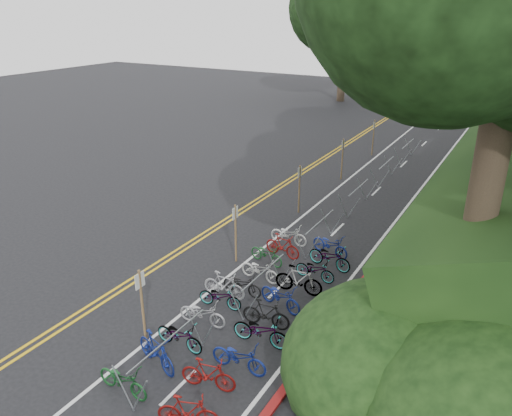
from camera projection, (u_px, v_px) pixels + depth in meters
The scene contains 9 objects.
ground at pixel (143, 318), 16.81m from camera, with size 120.00×120.00×0.00m, color black.
road_markings at pixel (291, 218), 24.63m from camera, with size 7.47×80.00×0.01m.
red_curb at pixel (404, 225), 23.80m from camera, with size 0.25×28.00×0.10m, color maroon.
bike_rack_front at pixel (169, 349), 13.84m from camera, with size 1.19×3.27×1.28m.
bike_racks_rest at pixel (358, 193), 25.55m from camera, with size 1.14×23.00×1.17m.
signpost_near at pixel (142, 301), 15.15m from camera, with size 0.08×0.40×2.52m.
signposts_rest at pixel (323, 170), 27.24m from camera, with size 0.08×18.40×2.50m.
bike_front at pixel (224, 285), 17.84m from camera, with size 1.65×0.47×0.99m, color #9E9EA3.
bike_valet at pixel (257, 296), 17.22m from camera, with size 3.36×12.20×1.10m.
Camera 1 is at (10.36, -10.38, 9.80)m, focal length 35.00 mm.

